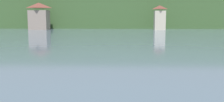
{
  "coord_description": "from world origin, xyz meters",
  "views": [
    {
      "loc": [
        0.94,
        13.81,
        4.89
      ],
      "look_at": [
        0.0,
        39.96,
        1.36
      ],
      "focal_mm": 42.93,
      "sensor_mm": 36.0,
      "label": 1
    }
  ],
  "objects": [
    {
      "name": "shore_building_westcentral",
      "position": [
        13.4,
        102.72,
        3.88
      ],
      "size": [
        3.67,
        3.81,
        8.0
      ],
      "color": "#BCB29E",
      "rests_on": "ground_plane"
    },
    {
      "name": "shore_building_west",
      "position": [
        -26.81,
        103.45,
        4.35
      ],
      "size": [
        6.4,
        5.33,
        8.97
      ],
      "color": "gray",
      "rests_on": "ground_plane"
    },
    {
      "name": "wooded_hillside",
      "position": [
        5.03,
        150.86,
        5.69
      ],
      "size": [
        352.0,
        72.36,
        34.08
      ],
      "color": "#38562D",
      "rests_on": "ground_plane"
    }
  ]
}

